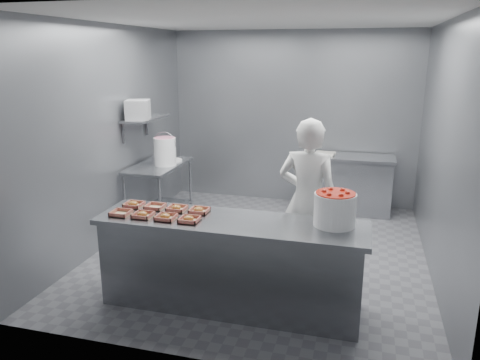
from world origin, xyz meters
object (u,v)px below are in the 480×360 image
tray_1 (143,215)px  tray_6 (177,208)px  tray_0 (121,213)px  tray_2 (166,217)px  service_counter (231,263)px  tray_3 (189,219)px  prep_table (159,185)px  worker (308,201)px  tray_7 (199,210)px  back_counter (344,183)px  tray_5 (155,206)px  glaze_bucket (165,151)px  appliance (138,110)px  strawberry_tub (335,208)px  tray_4 (134,204)px

tray_1 → tray_6: bearing=48.3°
tray_0 → tray_2: tray_2 is taller
service_counter → tray_3: 0.61m
service_counter → tray_2: bearing=-167.5°
prep_table → worker: 2.56m
tray_0 → tray_7: (0.72, 0.27, 0.00)m
service_counter → tray_6: (-0.61, 0.13, 0.47)m
back_counter → tray_5: bearing=-119.3°
back_counter → tray_1: 3.84m
tray_1 → tray_2: same height
service_counter → tray_6: 0.78m
tray_5 → prep_table: bearing=113.9°
tray_0 → tray_2: bearing=-0.0°
tray_0 → tray_1: 0.24m
tray_1 → glaze_bucket: 2.19m
tray_5 → tray_6: size_ratio=1.00×
tray_1 → worker: (1.48, 0.95, -0.03)m
tray_3 → glaze_bucket: 2.39m
tray_0 → worker: 1.96m
tray_3 → tray_5: tray_3 is taller
tray_3 → worker: (1.00, 0.95, -0.03)m
prep_table → tray_3: (1.28, -2.08, 0.33)m
glaze_bucket → tray_2: bearing=-65.9°
prep_table → appliance: 1.13m
back_counter → tray_3: size_ratio=8.01×
strawberry_tub → prep_table: bearing=145.0°
prep_table → tray_7: bearing=-54.8°
tray_6 → worker: bearing=28.8°
back_counter → tray_1: size_ratio=8.01×
back_counter → tray_4: size_ratio=8.01×
prep_table → back_counter: size_ratio=0.80×
service_counter → tray_3: bearing=-159.9°
glaze_bucket → tray_4: bearing=-76.1°
back_counter → tray_5: size_ratio=8.01×
tray_6 → glaze_bucket: 2.04m
service_counter → tray_5: size_ratio=13.88×
tray_4 → tray_6: same height
prep_table → tray_2: tray_2 is taller
worker → tray_5: bearing=33.5°
tray_5 → glaze_bucket: (-0.69, 1.81, 0.19)m
back_counter → tray_0: (-1.99, -3.38, 0.47)m
tray_7 → tray_0: bearing=-159.4°
tray_7 → glaze_bucket: bearing=122.9°
service_counter → tray_2: size_ratio=13.88×
tray_6 → worker: 1.41m
tray_5 → appliance: 2.04m
tray_3 → tray_0: bearing=180.0°
tray_6 → worker: size_ratio=0.10×
tray_0 → tray_3: size_ratio=1.00×
service_counter → tray_4: size_ratio=13.88×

